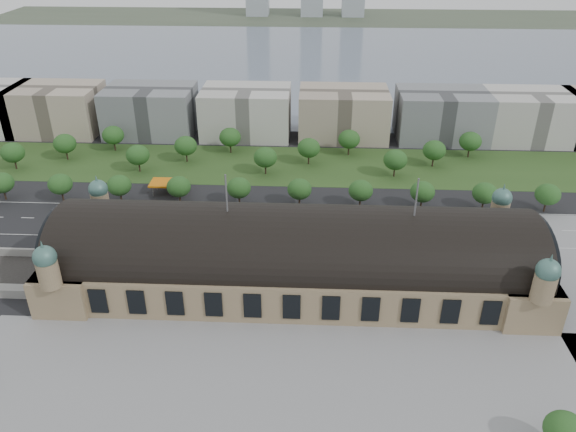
{
  "coord_description": "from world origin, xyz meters",
  "views": [
    {
      "loc": [
        5.01,
        -145.35,
        104.3
      ],
      "look_at": [
        -2.9,
        18.91,
        14.0
      ],
      "focal_mm": 35.0,
      "sensor_mm": 36.0,
      "label": 1
    }
  ],
  "objects_px": {
    "traffic_car_4": "(281,233)",
    "parked_car_0": "(134,237)",
    "parked_car_4": "(209,239)",
    "parked_car_6": "(181,243)",
    "parked_car_1": "(108,242)",
    "bus_west": "(276,233)",
    "traffic_car_6": "(466,235)",
    "petrol_station": "(172,183)",
    "traffic_car_2": "(116,223)",
    "traffic_car_1": "(71,205)",
    "bus_east": "(380,236)",
    "parked_car_5": "(227,239)",
    "parked_car_3": "(186,238)",
    "parked_car_2": "(166,239)",
    "bus_mid": "(345,237)"
  },
  "relations": [
    {
      "from": "parked_car_6",
      "to": "bus_west",
      "type": "distance_m",
      "value": 34.0
    },
    {
      "from": "traffic_car_1",
      "to": "parked_car_6",
      "type": "bearing_deg",
      "value": -113.5
    },
    {
      "from": "petrol_station",
      "to": "traffic_car_4",
      "type": "relative_size",
      "value": 3.68
    },
    {
      "from": "parked_car_0",
      "to": "parked_car_4",
      "type": "distance_m",
      "value": 26.94
    },
    {
      "from": "traffic_car_1",
      "to": "parked_car_3",
      "type": "xyz_separation_m",
      "value": [
        50.97,
        -22.91,
        0.01
      ]
    },
    {
      "from": "bus_mid",
      "to": "bus_east",
      "type": "bearing_deg",
      "value": -87.66
    },
    {
      "from": "petrol_station",
      "to": "bus_west",
      "type": "xyz_separation_m",
      "value": [
        46.27,
        -36.4,
        -1.41
      ]
    },
    {
      "from": "traffic_car_4",
      "to": "parked_car_6",
      "type": "xyz_separation_m",
      "value": [
        -34.77,
        -9.48,
        0.18
      ]
    },
    {
      "from": "parked_car_1",
      "to": "bus_east",
      "type": "distance_m",
      "value": 96.51
    },
    {
      "from": "traffic_car_2",
      "to": "parked_car_3",
      "type": "height_order",
      "value": "parked_car_3"
    },
    {
      "from": "parked_car_5",
      "to": "bus_mid",
      "type": "xyz_separation_m",
      "value": [
        42.27,
        2.0,
        0.94
      ]
    },
    {
      "from": "traffic_car_4",
      "to": "parked_car_0",
      "type": "relative_size",
      "value": 0.88
    },
    {
      "from": "traffic_car_2",
      "to": "traffic_car_6",
      "type": "relative_size",
      "value": 0.9
    },
    {
      "from": "traffic_car_4",
      "to": "parked_car_1",
      "type": "height_order",
      "value": "parked_car_1"
    },
    {
      "from": "traffic_car_1",
      "to": "bus_east",
      "type": "relative_size",
      "value": 0.42
    },
    {
      "from": "petrol_station",
      "to": "traffic_car_1",
      "type": "relative_size",
      "value": 2.99
    },
    {
      "from": "parked_car_4",
      "to": "petrol_station",
      "type": "bearing_deg",
      "value": 177.45
    },
    {
      "from": "parked_car_3",
      "to": "parked_car_4",
      "type": "xyz_separation_m",
      "value": [
        8.19,
        0.0,
        -0.12
      ]
    },
    {
      "from": "parked_car_4",
      "to": "parked_car_6",
      "type": "relative_size",
      "value": 0.71
    },
    {
      "from": "traffic_car_2",
      "to": "parked_car_0",
      "type": "distance_m",
      "value": 13.79
    },
    {
      "from": "parked_car_2",
      "to": "parked_car_3",
      "type": "distance_m",
      "value": 6.94
    },
    {
      "from": "petrol_station",
      "to": "parked_car_4",
      "type": "height_order",
      "value": "petrol_station"
    },
    {
      "from": "parked_car_1",
      "to": "parked_car_0",
      "type": "bearing_deg",
      "value": 77.73
    },
    {
      "from": "petrol_station",
      "to": "parked_car_3",
      "type": "relative_size",
      "value": 3.03
    },
    {
      "from": "parked_car_0",
      "to": "bus_east",
      "type": "distance_m",
      "value": 88.11
    },
    {
      "from": "parked_car_1",
      "to": "petrol_station",
      "type": "bearing_deg",
      "value": 125.52
    },
    {
      "from": "petrol_station",
      "to": "traffic_car_6",
      "type": "distance_m",
      "value": 119.76
    },
    {
      "from": "petrol_station",
      "to": "bus_east",
      "type": "relative_size",
      "value": 1.26
    },
    {
      "from": "traffic_car_6",
      "to": "parked_car_4",
      "type": "bearing_deg",
      "value": -90.73
    },
    {
      "from": "traffic_car_6",
      "to": "parked_car_3",
      "type": "relative_size",
      "value": 1.26
    },
    {
      "from": "parked_car_0",
      "to": "traffic_car_2",
      "type": "bearing_deg",
      "value": -174.58
    },
    {
      "from": "traffic_car_6",
      "to": "parked_car_5",
      "type": "relative_size",
      "value": 1.02
    },
    {
      "from": "parked_car_5",
      "to": "bus_west",
      "type": "distance_m",
      "value": 17.85
    },
    {
      "from": "parked_car_1",
      "to": "bus_mid",
      "type": "xyz_separation_m",
      "value": [
        83.95,
        6.0,
        1.01
      ]
    },
    {
      "from": "parked_car_1",
      "to": "bus_west",
      "type": "relative_size",
      "value": 0.48
    },
    {
      "from": "traffic_car_1",
      "to": "bus_east",
      "type": "distance_m",
      "value": 121.82
    },
    {
      "from": "petrol_station",
      "to": "parked_car_4",
      "type": "bearing_deg",
      "value": -61.03
    },
    {
      "from": "traffic_car_2",
      "to": "traffic_car_4",
      "type": "xyz_separation_m",
      "value": [
        62.34,
        -4.3,
        -0.08
      ]
    },
    {
      "from": "parked_car_6",
      "to": "bus_west",
      "type": "height_order",
      "value": "bus_west"
    },
    {
      "from": "petrol_station",
      "to": "bus_west",
      "type": "distance_m",
      "value": 58.89
    },
    {
      "from": "traffic_car_1",
      "to": "parked_car_5",
      "type": "relative_size",
      "value": 0.82
    },
    {
      "from": "traffic_car_2",
      "to": "parked_car_2",
      "type": "relative_size",
      "value": 1.1
    },
    {
      "from": "bus_mid",
      "to": "petrol_station",
      "type": "bearing_deg",
      "value": 57.14
    },
    {
      "from": "traffic_car_4",
      "to": "parked_car_6",
      "type": "bearing_deg",
      "value": -74.65
    },
    {
      "from": "parked_car_4",
      "to": "parked_car_6",
      "type": "xyz_separation_m",
      "value": [
        -9.09,
        -4.0,
        0.16
      ]
    },
    {
      "from": "petrol_station",
      "to": "traffic_car_4",
      "type": "distance_m",
      "value": 59.32
    },
    {
      "from": "parked_car_4",
      "to": "traffic_car_6",
      "type": "bearing_deg",
      "value": 62.56
    },
    {
      "from": "parked_car_0",
      "to": "bus_mid",
      "type": "distance_m",
      "value": 75.8
    },
    {
      "from": "bus_mid",
      "to": "bus_west",
      "type": "bearing_deg",
      "value": 81.08
    },
    {
      "from": "parked_car_1",
      "to": "bus_west",
      "type": "distance_m",
      "value": 59.63
    }
  ]
}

